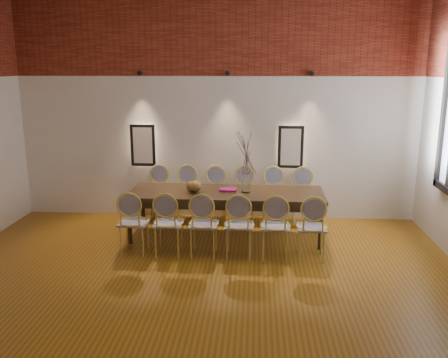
# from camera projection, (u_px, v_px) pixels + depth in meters

# --- Properties ---
(floor) EXTENTS (7.00, 7.00, 0.02)m
(floor) POSITION_uv_depth(u_px,v_px,m) (191.00, 313.00, 5.28)
(floor) COLOR #935E16
(floor) RESTS_ON ground
(wall_back) EXTENTS (7.00, 0.10, 4.00)m
(wall_back) POSITION_uv_depth(u_px,v_px,m) (216.00, 105.00, 8.26)
(wall_back) COLOR silver
(wall_back) RESTS_ON ground
(wall_front) EXTENTS (7.00, 0.10, 4.00)m
(wall_front) POSITION_uv_depth(u_px,v_px,m) (12.00, 307.00, 1.37)
(wall_front) COLOR silver
(wall_front) RESTS_ON ground
(brick_band_back) EXTENTS (7.00, 0.02, 1.50)m
(brick_band_back) POSITION_uv_depth(u_px,v_px,m) (216.00, 30.00, 7.90)
(brick_band_back) COLOR maroon
(brick_band_back) RESTS_ON ground
(niche_left) EXTENTS (0.36, 0.06, 0.66)m
(niche_left) POSITION_uv_depth(u_px,v_px,m) (143.00, 145.00, 8.41)
(niche_left) COLOR #FFEAC6
(niche_left) RESTS_ON wall_back
(niche_right) EXTENTS (0.36, 0.06, 0.66)m
(niche_right) POSITION_uv_depth(u_px,v_px,m) (291.00, 147.00, 8.24)
(niche_right) COLOR #FFEAC6
(niche_right) RESTS_ON wall_back
(spot_fixture_left) EXTENTS (0.08, 0.10, 0.08)m
(spot_fixture_left) POSITION_uv_depth(u_px,v_px,m) (140.00, 73.00, 8.09)
(spot_fixture_left) COLOR black
(spot_fixture_left) RESTS_ON wall_back
(spot_fixture_mid) EXTENTS (0.08, 0.10, 0.08)m
(spot_fixture_mid) POSITION_uv_depth(u_px,v_px,m) (228.00, 73.00, 7.99)
(spot_fixture_mid) COLOR black
(spot_fixture_mid) RESTS_ON wall_back
(spot_fixture_right) EXTENTS (0.08, 0.10, 0.08)m
(spot_fixture_right) POSITION_uv_depth(u_px,v_px,m) (311.00, 73.00, 7.90)
(spot_fixture_right) COLOR black
(spot_fixture_right) RESTS_ON wall_back
(dining_table) EXTENTS (3.07, 1.03, 0.75)m
(dining_table) POSITION_uv_depth(u_px,v_px,m) (226.00, 214.00, 7.52)
(dining_table) COLOR #332111
(dining_table) RESTS_ON floor
(chair_near_a) EXTENTS (0.45, 0.45, 0.94)m
(chair_near_a) POSITION_uv_depth(u_px,v_px,m) (134.00, 222.00, 6.85)
(chair_near_a) COLOR #D0BA57
(chair_near_a) RESTS_ON floor
(chair_near_b) EXTENTS (0.45, 0.45, 0.94)m
(chair_near_b) POSITION_uv_depth(u_px,v_px,m) (169.00, 223.00, 6.81)
(chair_near_b) COLOR #D0BA57
(chair_near_b) RESTS_ON floor
(chair_near_c) EXTENTS (0.45, 0.45, 0.94)m
(chair_near_c) POSITION_uv_depth(u_px,v_px,m) (204.00, 224.00, 6.77)
(chair_near_c) COLOR #D0BA57
(chair_near_c) RESTS_ON floor
(chair_near_d) EXTENTS (0.45, 0.45, 0.94)m
(chair_near_d) POSITION_uv_depth(u_px,v_px,m) (239.00, 225.00, 6.73)
(chair_near_d) COLOR #D0BA57
(chair_near_d) RESTS_ON floor
(chair_near_e) EXTENTS (0.45, 0.45, 0.94)m
(chair_near_e) POSITION_uv_depth(u_px,v_px,m) (275.00, 226.00, 6.69)
(chair_near_e) COLOR #D0BA57
(chair_near_e) RESTS_ON floor
(chair_near_f) EXTENTS (0.45, 0.45, 0.94)m
(chair_near_f) POSITION_uv_depth(u_px,v_px,m) (312.00, 227.00, 6.65)
(chair_near_f) COLOR #D0BA57
(chair_near_f) RESTS_ON floor
(chair_far_a) EXTENTS (0.45, 0.45, 0.94)m
(chair_far_a) POSITION_uv_depth(u_px,v_px,m) (157.00, 194.00, 8.35)
(chair_far_a) COLOR #D0BA57
(chair_far_a) RESTS_ON floor
(chair_far_b) EXTENTS (0.45, 0.45, 0.94)m
(chair_far_b) POSITION_uv_depth(u_px,v_px,m) (186.00, 195.00, 8.30)
(chair_far_b) COLOR #D0BA57
(chair_far_b) RESTS_ON floor
(chair_far_c) EXTENTS (0.45, 0.45, 0.94)m
(chair_far_c) POSITION_uv_depth(u_px,v_px,m) (215.00, 195.00, 8.26)
(chair_far_c) COLOR #D0BA57
(chair_far_c) RESTS_ON floor
(chair_far_d) EXTENTS (0.45, 0.45, 0.94)m
(chair_far_d) POSITION_uv_depth(u_px,v_px,m) (244.00, 196.00, 8.22)
(chair_far_d) COLOR #D0BA57
(chair_far_d) RESTS_ON floor
(chair_far_e) EXTENTS (0.45, 0.45, 0.94)m
(chair_far_e) POSITION_uv_depth(u_px,v_px,m) (273.00, 197.00, 8.18)
(chair_far_e) COLOR #D0BA57
(chair_far_e) RESTS_ON floor
(chair_far_f) EXTENTS (0.45, 0.45, 0.94)m
(chair_far_f) POSITION_uv_depth(u_px,v_px,m) (303.00, 197.00, 8.14)
(chair_far_f) COLOR #D0BA57
(chair_far_f) RESTS_ON floor
(vase) EXTENTS (0.14, 0.14, 0.30)m
(vase) POSITION_uv_depth(u_px,v_px,m) (246.00, 183.00, 7.37)
(vase) COLOR silver
(vase) RESTS_ON dining_table
(dried_branches) EXTENTS (0.50, 0.50, 0.70)m
(dried_branches) POSITION_uv_depth(u_px,v_px,m) (246.00, 154.00, 7.26)
(dried_branches) COLOR brown
(dried_branches) RESTS_ON vase
(bowl) EXTENTS (0.24, 0.24, 0.18)m
(bowl) POSITION_uv_depth(u_px,v_px,m) (194.00, 186.00, 7.40)
(bowl) COLOR brown
(bowl) RESTS_ON dining_table
(book) EXTENTS (0.26, 0.18, 0.03)m
(book) POSITION_uv_depth(u_px,v_px,m) (228.00, 190.00, 7.48)
(book) COLOR #8D105F
(book) RESTS_ON dining_table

